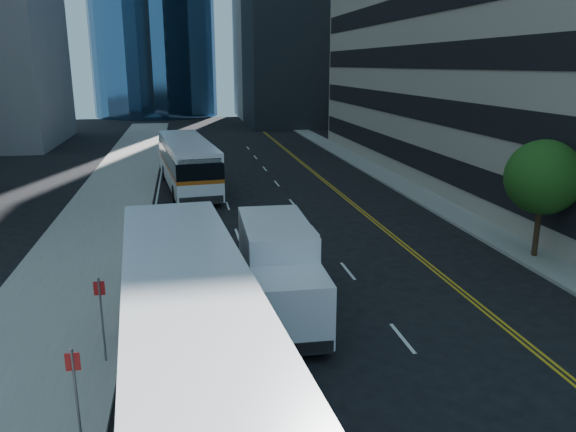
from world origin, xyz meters
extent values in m
plane|color=black|center=(0.00, 0.00, 0.00)|extent=(160.00, 160.00, 0.00)
cube|color=gray|center=(-10.50, 25.00, 0.07)|extent=(5.00, 90.00, 0.15)
cube|color=gray|center=(9.00, 25.00, 0.07)|extent=(2.00, 90.00, 0.15)
cylinder|color=#332114|center=(9.00, 8.00, 1.25)|extent=(0.24, 0.24, 2.20)
sphere|color=#164D16|center=(9.00, 8.00, 3.65)|extent=(3.20, 3.20, 3.20)
cube|color=silver|center=(-6.02, -0.23, 1.03)|extent=(4.05, 13.88, 1.25)
cube|color=#C14B12|center=(-6.02, -0.23, 1.77)|extent=(4.07, 13.90, 0.25)
cube|color=black|center=(-6.02, -0.23, 2.40)|extent=(4.07, 13.90, 1.03)
cube|color=silver|center=(-6.02, -0.23, 3.25)|extent=(4.05, 13.88, 0.57)
cylinder|color=black|center=(-7.67, 3.30, 0.57)|extent=(0.43, 1.16, 1.14)
cylinder|color=black|center=(-4.95, 3.52, 0.57)|extent=(0.43, 1.16, 1.14)
cube|color=white|center=(-5.77, 25.58, 0.96)|extent=(4.15, 13.06, 1.18)
cube|color=#C15512|center=(-5.77, 25.58, 1.66)|extent=(4.18, 13.08, 0.24)
cube|color=black|center=(-5.77, 25.58, 2.25)|extent=(4.18, 13.08, 0.96)
cube|color=white|center=(-5.77, 25.58, 3.05)|extent=(4.15, 13.06, 0.53)
cylinder|color=black|center=(-6.61, 21.62, 0.53)|extent=(0.43, 1.10, 1.07)
cylinder|color=black|center=(-4.09, 21.89, 0.53)|extent=(0.43, 1.10, 1.07)
cylinder|color=black|center=(-7.40, 28.85, 0.53)|extent=(0.43, 1.10, 1.07)
cylinder|color=black|center=(-4.87, 29.12, 0.53)|extent=(0.43, 1.10, 1.07)
cube|color=white|center=(-3.05, 1.97, 1.34)|extent=(2.26, 2.08, 1.94)
cube|color=black|center=(-3.07, 1.10, 1.71)|extent=(2.02, 0.10, 1.02)
cube|color=white|center=(-2.98, 5.20, 1.89)|extent=(2.31, 4.48, 2.40)
cube|color=black|center=(-3.00, 4.19, 0.51)|extent=(1.75, 6.13, 0.23)
cylinder|color=black|center=(-4.04, 1.81, 0.44)|extent=(0.28, 0.89, 0.89)
cylinder|color=black|center=(-2.06, 1.77, 0.44)|extent=(0.28, 0.89, 0.89)
cylinder|color=black|center=(-3.94, 6.43, 0.44)|extent=(0.28, 0.89, 0.89)
cylinder|color=black|center=(-1.96, 6.38, 0.44)|extent=(0.28, 0.89, 0.89)
camera|label=1|loc=(-5.93, -13.00, 8.27)|focal=35.00mm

